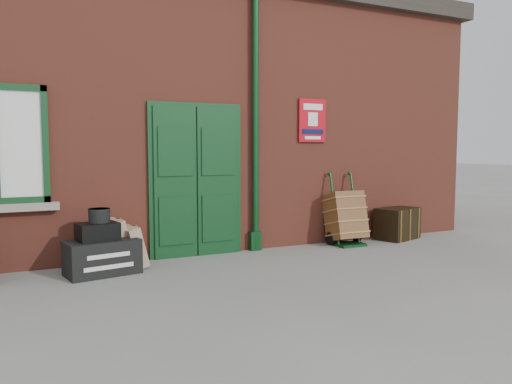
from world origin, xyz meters
TOP-DOWN VIEW (x-y plane):
  - ground at (0.00, 0.00)m, footprint 80.00×80.00m
  - station_building at (-0.00, 3.49)m, footprint 10.30×4.30m
  - houdini_trunk at (-1.75, 0.91)m, footprint 0.96×0.63m
  - strongbox at (-1.80, 0.91)m, footprint 0.54×0.43m
  - hatbox at (-1.77, 0.94)m, footprint 0.31×0.31m
  - suitcase_back at (-1.49, 1.22)m, footprint 0.42×0.51m
  - suitcase_front at (-1.31, 1.12)m, footprint 0.37×0.46m
  - porter_trolley at (2.21, 1.23)m, footprint 0.59×0.63m
  - dark_trunk at (3.34, 1.25)m, footprint 0.88×0.71m

SIDE VIEW (x-z plane):
  - ground at x=0.00m, z-range 0.00..0.00m
  - houdini_trunk at x=-1.75m, z-range 0.00..0.44m
  - dark_trunk at x=3.34m, z-range 0.00..0.55m
  - suitcase_front at x=-1.31m, z-range 0.00..0.57m
  - suitcase_back at x=-1.49m, z-range 0.00..0.66m
  - porter_trolley at x=2.21m, z-range -0.13..1.04m
  - strongbox at x=-1.80m, z-range 0.44..0.66m
  - hatbox at x=-1.77m, z-range 0.66..0.84m
  - station_building at x=0.00m, z-range -0.02..4.34m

